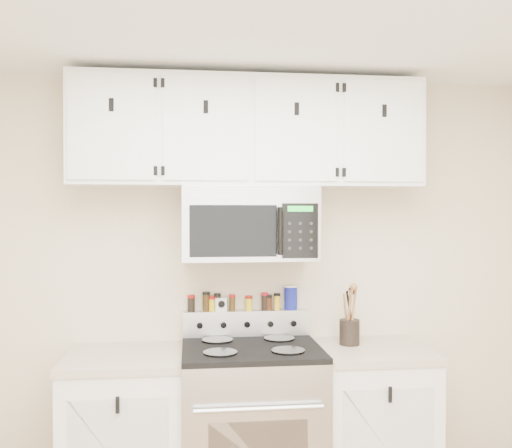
{
  "coord_description": "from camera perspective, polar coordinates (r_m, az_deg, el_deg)",
  "views": [
    {
      "loc": [
        -0.34,
        -1.69,
        1.68
      ],
      "look_at": [
        0.03,
        1.45,
        1.63
      ],
      "focal_mm": 40.0,
      "sensor_mm": 36.0,
      "label": 1
    }
  ],
  "objects": [
    {
      "name": "spice_jar_3",
      "position": [
        3.45,
        -3.87,
        -7.8
      ],
      "size": [
        0.04,
        0.04,
        0.11
      ],
      "color": "black",
      "rests_on": "range"
    },
    {
      "name": "spice_jar_8",
      "position": [
        3.49,
        2.12,
        -7.74
      ],
      "size": [
        0.04,
        0.04,
        0.1
      ],
      "color": "gold",
      "rests_on": "range"
    },
    {
      "name": "spice_jar_1",
      "position": [
        3.45,
        -5.0,
        -7.72
      ],
      "size": [
        0.05,
        0.05,
        0.12
      ],
      "color": "#38260D",
      "rests_on": "range"
    },
    {
      "name": "range",
      "position": [
        3.36,
        -0.47,
        -19.82
      ],
      "size": [
        0.76,
        0.65,
        1.1
      ],
      "color": "#B7B7BA",
      "rests_on": "floor"
    },
    {
      "name": "spice_jar_0",
      "position": [
        3.45,
        -6.5,
        -7.87
      ],
      "size": [
        0.05,
        0.05,
        0.1
      ],
      "color": "black",
      "rests_on": "range"
    },
    {
      "name": "base_cabinet_right",
      "position": [
        3.53,
        11.38,
        -19.26
      ],
      "size": [
        0.64,
        0.62,
        0.92
      ],
      "color": "white",
      "rests_on": "floor"
    },
    {
      "name": "spice_jar_4",
      "position": [
        3.45,
        -2.4,
        -7.86
      ],
      "size": [
        0.04,
        0.04,
        0.1
      ],
      "color": "#422B10",
      "rests_on": "range"
    },
    {
      "name": "base_cabinet_left",
      "position": [
        3.39,
        -12.96,
        -20.11
      ],
      "size": [
        0.64,
        0.62,
        0.92
      ],
      "color": "white",
      "rests_on": "floor"
    },
    {
      "name": "salt_canister",
      "position": [
        3.5,
        3.49,
        -7.34
      ],
      "size": [
        0.08,
        0.08,
        0.15
      ],
      "color": "navy",
      "rests_on": "range"
    },
    {
      "name": "utensil_crock",
      "position": [
        3.42,
        9.33,
        -10.42
      ],
      "size": [
        0.12,
        0.12,
        0.34
      ],
      "color": "black",
      "rests_on": "base_cabinet_right"
    },
    {
      "name": "kitchen_timer",
      "position": [
        3.45,
        -3.5,
        -8.02
      ],
      "size": [
        0.07,
        0.06,
        0.08
      ],
      "primitive_type": "cube",
      "rotation": [
        0.0,
        0.0,
        -0.08
      ],
      "color": "white",
      "rests_on": "range"
    },
    {
      "name": "spice_jar_7",
      "position": [
        3.48,
        1.25,
        -7.84
      ],
      "size": [
        0.04,
        0.04,
        0.09
      ],
      "color": "#421F0F",
      "rests_on": "range"
    },
    {
      "name": "spice_jar_5",
      "position": [
        3.46,
        -0.73,
        -7.91
      ],
      "size": [
        0.04,
        0.04,
        0.09
      ],
      "color": "yellow",
      "rests_on": "range"
    },
    {
      "name": "microwave",
      "position": [
        3.27,
        -0.71,
        0.1
      ],
      "size": [
        0.76,
        0.44,
        0.42
      ],
      "color": "#9E9EA3",
      "rests_on": "back_wall"
    },
    {
      "name": "spice_jar_2",
      "position": [
        3.45,
        -4.43,
        -7.95
      ],
      "size": [
        0.04,
        0.04,
        0.09
      ],
      "color": "yellow",
      "rests_on": "range"
    },
    {
      "name": "upper_cabinets",
      "position": [
        3.32,
        -0.76,
        9.11
      ],
      "size": [
        2.0,
        0.35,
        0.62
      ],
      "color": "white",
      "rests_on": "back_wall"
    },
    {
      "name": "back_wall",
      "position": [
        3.48,
        -1.04,
        -6.11
      ],
      "size": [
        3.5,
        0.01,
        2.5
      ],
      "primitive_type": "cube",
      "color": "beige",
      "rests_on": "floor"
    },
    {
      "name": "spice_jar_6",
      "position": [
        3.47,
        0.88,
        -7.74
      ],
      "size": [
        0.04,
        0.04,
        0.11
      ],
      "color": "black",
      "rests_on": "range"
    }
  ]
}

